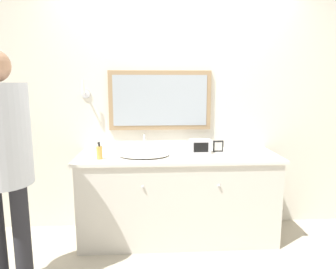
% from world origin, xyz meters
% --- Properties ---
extents(ground_plane, '(14.00, 14.00, 0.00)m').
position_xyz_m(ground_plane, '(0.00, 0.00, 0.00)').
color(ground_plane, '#B2A893').
extents(wall_back, '(8.00, 0.18, 2.55)m').
position_xyz_m(wall_back, '(-0.00, 0.66, 1.28)').
color(wall_back, silver).
rests_on(wall_back, ground_plane).
extents(vanity_counter, '(1.93, 0.62, 0.86)m').
position_xyz_m(vanity_counter, '(0.00, 0.32, 0.43)').
color(vanity_counter, beige).
rests_on(vanity_counter, ground_plane).
extents(sink_basin, '(0.48, 0.40, 0.18)m').
position_xyz_m(sink_basin, '(-0.33, 0.30, 0.87)').
color(sink_basin, silver).
rests_on(sink_basin, vanity_counter).
extents(soap_bottle, '(0.05, 0.06, 0.16)m').
position_xyz_m(soap_bottle, '(-0.73, 0.20, 0.92)').
color(soap_bottle, gold).
rests_on(soap_bottle, vanity_counter).
extents(appliance_box, '(0.20, 0.11, 0.14)m').
position_xyz_m(appliance_box, '(0.22, 0.38, 0.93)').
color(appliance_box, '#BCBCC1').
rests_on(appliance_box, vanity_counter).
extents(picture_frame, '(0.11, 0.01, 0.12)m').
position_xyz_m(picture_frame, '(0.41, 0.43, 0.91)').
color(picture_frame, black).
rests_on(picture_frame, vanity_counter).
extents(hand_towel_near_sink, '(0.16, 0.10, 0.03)m').
position_xyz_m(hand_towel_near_sink, '(0.75, 0.47, 0.87)').
color(hand_towel_near_sink, silver).
rests_on(hand_towel_near_sink, vanity_counter).
extents(metal_tray, '(0.18, 0.09, 0.01)m').
position_xyz_m(metal_tray, '(0.77, 0.26, 0.86)').
color(metal_tray, '#ADADB2').
rests_on(metal_tray, vanity_counter).
extents(person, '(0.41, 0.41, 1.77)m').
position_xyz_m(person, '(-1.32, -0.36, 1.10)').
color(person, '#232328').
rests_on(person, ground_plane).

